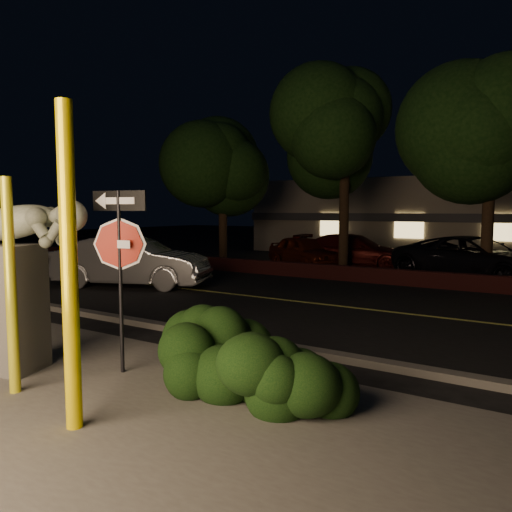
{
  "coord_description": "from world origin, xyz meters",
  "views": [
    {
      "loc": [
        4.93,
        -4.28,
        2.39
      ],
      "look_at": [
        0.34,
        2.79,
        1.6
      ],
      "focal_mm": 35.0,
      "sensor_mm": 36.0,
      "label": 1
    }
  ],
  "objects_px": {
    "signpost": "(120,245)",
    "sculpture": "(13,267)",
    "yellow_pole_right": "(69,269)",
    "yellow_pole_left": "(11,287)",
    "parked_car_dark": "(476,259)",
    "silver_sedan": "(131,262)",
    "parked_car_red": "(304,252)",
    "parked_car_darkred": "(354,251)"
  },
  "relations": [
    {
      "from": "signpost",
      "to": "sculpture",
      "type": "distance_m",
      "value": 1.61
    },
    {
      "from": "yellow_pole_right",
      "to": "signpost",
      "type": "relative_size",
      "value": 1.33
    },
    {
      "from": "signpost",
      "to": "sculpture",
      "type": "relative_size",
      "value": 1.05
    },
    {
      "from": "yellow_pole_left",
      "to": "parked_car_dark",
      "type": "xyz_separation_m",
      "value": [
        3.2,
        14.25,
        -0.65
      ]
    },
    {
      "from": "yellow_pole_right",
      "to": "silver_sedan",
      "type": "relative_size",
      "value": 0.74
    },
    {
      "from": "parked_car_red",
      "to": "parked_car_dark",
      "type": "bearing_deg",
      "value": -63.58
    },
    {
      "from": "yellow_pole_left",
      "to": "parked_car_red",
      "type": "xyz_separation_m",
      "value": [
        -3.39,
        14.62,
        -0.74
      ]
    },
    {
      "from": "parked_car_red",
      "to": "parked_car_dark",
      "type": "relative_size",
      "value": 0.72
    },
    {
      "from": "parked_car_dark",
      "to": "yellow_pole_right",
      "type": "bearing_deg",
      "value": -167.33
    },
    {
      "from": "parked_car_darkred",
      "to": "signpost",
      "type": "bearing_deg",
      "value": -178.89
    },
    {
      "from": "sculpture",
      "to": "silver_sedan",
      "type": "relative_size",
      "value": 0.53
    },
    {
      "from": "yellow_pole_right",
      "to": "parked_car_red",
      "type": "relative_size",
      "value": 0.91
    },
    {
      "from": "signpost",
      "to": "parked_car_dark",
      "type": "distance_m",
      "value": 13.25
    },
    {
      "from": "parked_car_red",
      "to": "parked_car_darkred",
      "type": "bearing_deg",
      "value": -32.09
    },
    {
      "from": "sculpture",
      "to": "parked_car_dark",
      "type": "height_order",
      "value": "sculpture"
    },
    {
      "from": "parked_car_red",
      "to": "signpost",
      "type": "bearing_deg",
      "value": -133.83
    },
    {
      "from": "signpost",
      "to": "parked_car_dark",
      "type": "height_order",
      "value": "signpost"
    },
    {
      "from": "sculpture",
      "to": "parked_car_darkred",
      "type": "height_order",
      "value": "sculpture"
    },
    {
      "from": "yellow_pole_right",
      "to": "parked_car_dark",
      "type": "height_order",
      "value": "yellow_pole_right"
    },
    {
      "from": "sculpture",
      "to": "parked_car_darkred",
      "type": "xyz_separation_m",
      "value": [
        -0.81,
        15.05,
        -0.86
      ]
    },
    {
      "from": "sculpture",
      "to": "silver_sedan",
      "type": "bearing_deg",
      "value": 105.31
    },
    {
      "from": "sculpture",
      "to": "silver_sedan",
      "type": "distance_m",
      "value": 8.15
    },
    {
      "from": "yellow_pole_left",
      "to": "parked_car_dark",
      "type": "height_order",
      "value": "yellow_pole_left"
    },
    {
      "from": "yellow_pole_right",
      "to": "signpost",
      "type": "distance_m",
      "value": 1.86
    },
    {
      "from": "yellow_pole_right",
      "to": "sculpture",
      "type": "xyz_separation_m",
      "value": [
        -2.35,
        0.78,
        -0.21
      ]
    },
    {
      "from": "yellow_pole_left",
      "to": "parked_car_darkred",
      "type": "xyz_separation_m",
      "value": [
        -1.61,
        15.57,
        -0.71
      ]
    },
    {
      "from": "yellow_pole_left",
      "to": "signpost",
      "type": "bearing_deg",
      "value": 67.07
    },
    {
      "from": "parked_car_red",
      "to": "parked_car_dark",
      "type": "height_order",
      "value": "parked_car_dark"
    },
    {
      "from": "sculpture",
      "to": "parked_car_darkred",
      "type": "relative_size",
      "value": 0.53
    },
    {
      "from": "signpost",
      "to": "parked_car_red",
      "type": "bearing_deg",
      "value": 96.17
    },
    {
      "from": "yellow_pole_right",
      "to": "signpost",
      "type": "height_order",
      "value": "yellow_pole_right"
    },
    {
      "from": "parked_car_red",
      "to": "parked_car_darkred",
      "type": "relative_size",
      "value": 0.81
    },
    {
      "from": "parked_car_red",
      "to": "parked_car_darkred",
      "type": "xyz_separation_m",
      "value": [
        1.77,
        0.95,
        0.03
      ]
    },
    {
      "from": "signpost",
      "to": "silver_sedan",
      "type": "distance_m",
      "value": 8.48
    },
    {
      "from": "yellow_pole_left",
      "to": "signpost",
      "type": "height_order",
      "value": "yellow_pole_left"
    },
    {
      "from": "signpost",
      "to": "parked_car_darkred",
      "type": "bearing_deg",
      "value": 88.32
    },
    {
      "from": "yellow_pole_right",
      "to": "silver_sedan",
      "type": "height_order",
      "value": "yellow_pole_right"
    },
    {
      "from": "sculpture",
      "to": "silver_sedan",
      "type": "height_order",
      "value": "sculpture"
    },
    {
      "from": "sculpture",
      "to": "parked_car_red",
      "type": "height_order",
      "value": "sculpture"
    },
    {
      "from": "yellow_pole_left",
      "to": "silver_sedan",
      "type": "bearing_deg",
      "value": 127.53
    },
    {
      "from": "silver_sedan",
      "to": "parked_car_dark",
      "type": "bearing_deg",
      "value": -73.1
    },
    {
      "from": "yellow_pole_left",
      "to": "silver_sedan",
      "type": "distance_m",
      "value": 9.04
    }
  ]
}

